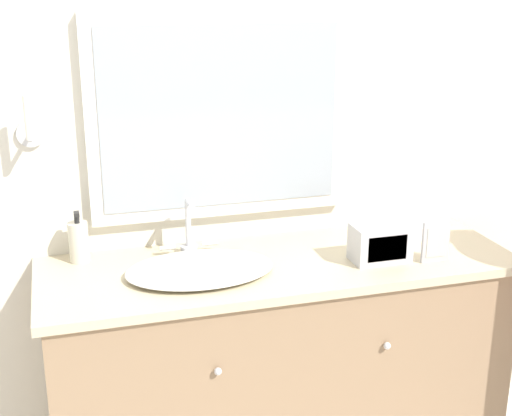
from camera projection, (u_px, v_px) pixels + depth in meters
name	position (u px, v px, depth m)	size (l,w,h in m)	color
wall_back	(255.00, 139.00, 2.59)	(8.00, 0.18, 2.55)	silver
vanity_counter	(279.00, 379.00, 2.57)	(1.63, 0.55, 0.92)	#937556
sink_basin	(199.00, 267.00, 2.33)	(0.49, 0.38, 0.20)	white
soap_bottle	(79.00, 242.00, 2.41)	(0.07, 0.07, 0.18)	beige
appliance_box	(380.00, 243.00, 2.42)	(0.20, 0.11, 0.13)	#BCBCC1
picture_frame	(436.00, 242.00, 2.41)	(0.10, 0.01, 0.15)	#B2B2B7
hand_towel_near_sink	(418.00, 229.00, 2.68)	(0.17, 0.12, 0.05)	white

